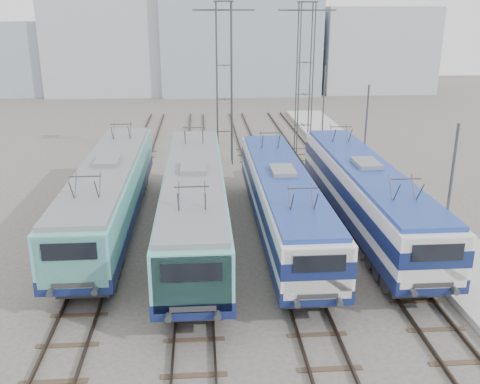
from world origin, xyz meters
The scene contains 15 objects.
ground centered at (0.00, 0.00, 0.00)m, with size 160.00×160.00×0.00m, color #514C47.
platform centered at (10.20, 8.00, 0.15)m, with size 4.00×70.00×0.30m, color #9E9E99.
locomotive_far_left centered at (-6.75, 8.59, 2.30)m, with size 2.92×18.47×3.48m.
locomotive_center_left centered at (-2.25, 6.69, 2.34)m, with size 2.98×18.83×3.54m.
locomotive_center_right centered at (2.25, 6.81, 2.24)m, with size 2.78×17.55×3.30m.
locomotive_far_right centered at (6.75, 7.49, 2.31)m, with size 2.86×18.07×3.40m.
catenary_tower_west centered at (0.00, 22.00, 6.64)m, with size 4.50×1.20×12.00m.
catenary_tower_east centered at (6.50, 24.00, 6.64)m, with size 4.50×1.20×12.00m.
mast_front centered at (8.60, 2.00, 3.50)m, with size 0.12×0.12×7.00m, color #3F4247.
mast_mid centered at (8.60, 14.00, 3.50)m, with size 0.12×0.12×7.00m, color #3F4247.
mast_rear centered at (8.60, 26.00, 3.50)m, with size 0.12×0.12×7.00m, color #3F4247.
building_west centered at (-14.00, 62.00, 7.00)m, with size 18.00×12.00×14.00m, color #9EA8B0.
building_center centered at (4.00, 62.00, 9.00)m, with size 22.00×14.00×18.00m, color #8A96A8.
building_east centered at (24.00, 62.00, 6.00)m, with size 16.00×12.00×12.00m, color #9EA8B0.
building_far_west centered at (-30.00, 62.00, 5.00)m, with size 14.00×10.00×10.00m, color #8A96A8.
Camera 1 is at (-1.83, -18.66, 11.26)m, focal length 40.00 mm.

